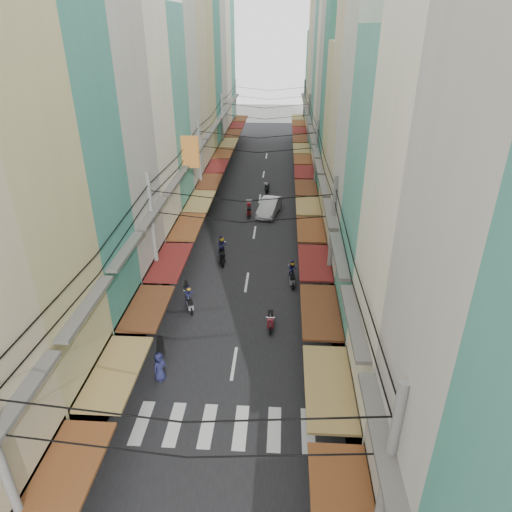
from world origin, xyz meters
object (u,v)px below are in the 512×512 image
at_px(white_car, 269,214).
at_px(traffic_sign, 339,361).
at_px(market_umbrella, 405,386).
at_px(bicycle, 377,355).

relative_size(white_car, traffic_sign, 1.83).
height_order(white_car, market_umbrella, market_umbrella).
bearing_deg(market_umbrella, traffic_sign, 141.13).
xyz_separation_m(white_car, market_umbrella, (6.15, -23.82, 2.38)).
relative_size(market_umbrella, traffic_sign, 1.00).
height_order(white_car, traffic_sign, traffic_sign).
bearing_deg(market_umbrella, white_car, 104.46).
xyz_separation_m(market_umbrella, traffic_sign, (-2.36, 1.90, -0.44)).
distance_m(white_car, market_umbrella, 24.72).
relative_size(bicycle, market_umbrella, 0.55).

